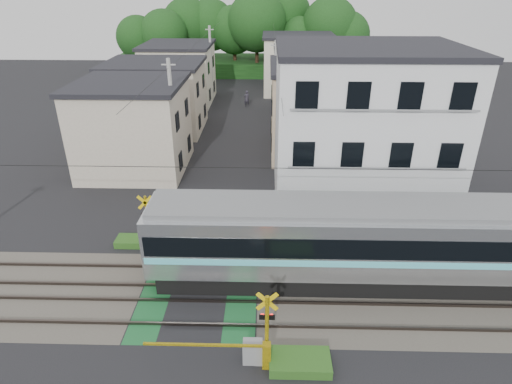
{
  "coord_description": "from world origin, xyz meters",
  "views": [
    {
      "loc": [
        2.92,
        -14.8,
        12.51
      ],
      "look_at": [
        2.39,
        5.0,
        2.6
      ],
      "focal_mm": 30.0,
      "sensor_mm": 36.0,
      "label": 1
    }
  ],
  "objects_px": {
    "crossing_signal_far": "(158,235)",
    "apartment_block": "(362,128)",
    "pedestrian": "(247,99)",
    "crossing_signal_near": "(255,348)"
  },
  "relations": [
    {
      "from": "crossing_signal_near",
      "to": "apartment_block",
      "type": "distance_m",
      "value": 14.95
    },
    {
      "from": "crossing_signal_far",
      "to": "apartment_block",
      "type": "distance_m",
      "value": 13.14
    },
    {
      "from": "crossing_signal_near",
      "to": "crossing_signal_far",
      "type": "distance_m",
      "value": 8.95
    },
    {
      "from": "crossing_signal_near",
      "to": "pedestrian",
      "type": "height_order",
      "value": "crossing_signal_near"
    },
    {
      "from": "crossing_signal_far",
      "to": "pedestrian",
      "type": "relative_size",
      "value": 2.68
    },
    {
      "from": "apartment_block",
      "to": "pedestrian",
      "type": "distance_m",
      "value": 23.17
    },
    {
      "from": "crossing_signal_far",
      "to": "apartment_block",
      "type": "height_order",
      "value": "apartment_block"
    },
    {
      "from": "crossing_signal_far",
      "to": "crossing_signal_near",
      "type": "bearing_deg",
      "value": -54.71
    },
    {
      "from": "pedestrian",
      "to": "crossing_signal_far",
      "type": "bearing_deg",
      "value": 66.72
    },
    {
      "from": "crossing_signal_near",
      "to": "pedestrian",
      "type": "xyz_separation_m",
      "value": [
        -1.9,
        34.63,
        0.17
      ]
    }
  ]
}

